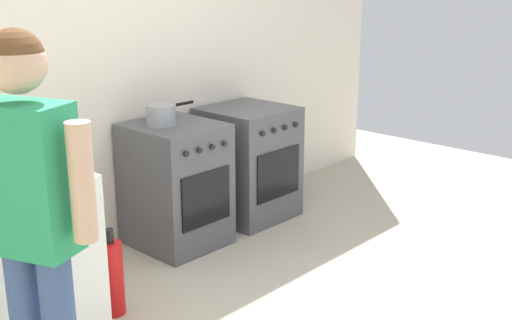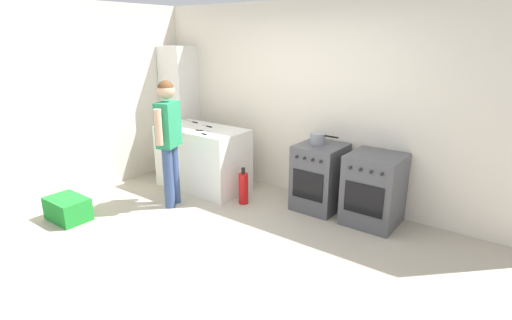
{
  "view_description": "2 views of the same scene",
  "coord_description": "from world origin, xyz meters",
  "px_view_note": "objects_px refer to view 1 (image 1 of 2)",
  "views": [
    {
      "loc": [
        -2.31,
        -1.63,
        1.82
      ],
      "look_at": [
        0.23,
        0.72,
        0.8
      ],
      "focal_mm": 45.0,
      "sensor_mm": 36.0,
      "label": 1
    },
    {
      "loc": [
        2.59,
        -2.75,
        2.16
      ],
      "look_at": [
        0.04,
        0.63,
        0.83
      ],
      "focal_mm": 28.0,
      "sensor_mm": 36.0,
      "label": 2
    }
  ],
  "objects_px": {
    "person": "(31,207)",
    "pot": "(161,115)",
    "oven_left": "(176,185)",
    "oven_right": "(248,163)",
    "fire_extinguisher": "(112,277)"
  },
  "relations": [
    {
      "from": "oven_left",
      "to": "person",
      "type": "xyz_separation_m",
      "value": [
        -1.59,
        -1.08,
        0.55
      ]
    },
    {
      "from": "oven_right",
      "to": "pot",
      "type": "xyz_separation_m",
      "value": [
        -0.79,
        0.04,
        0.49
      ]
    },
    {
      "from": "oven_left",
      "to": "pot",
      "type": "bearing_deg",
      "value": 152.61
    },
    {
      "from": "pot",
      "to": "fire_extinguisher",
      "type": "distance_m",
      "value": 1.18
    },
    {
      "from": "oven_right",
      "to": "person",
      "type": "bearing_deg",
      "value": -155.0
    },
    {
      "from": "oven_left",
      "to": "oven_right",
      "type": "distance_m",
      "value": 0.72
    },
    {
      "from": "fire_extinguisher",
      "to": "person",
      "type": "bearing_deg",
      "value": -140.31
    },
    {
      "from": "oven_right",
      "to": "pot",
      "type": "height_order",
      "value": "pot"
    },
    {
      "from": "oven_left",
      "to": "fire_extinguisher",
      "type": "height_order",
      "value": "oven_left"
    },
    {
      "from": "pot",
      "to": "person",
      "type": "xyz_separation_m",
      "value": [
        -1.52,
        -1.11,
        0.06
      ]
    },
    {
      "from": "pot",
      "to": "person",
      "type": "distance_m",
      "value": 1.89
    },
    {
      "from": "person",
      "to": "pot",
      "type": "bearing_deg",
      "value": 36.17
    },
    {
      "from": "oven_left",
      "to": "fire_extinguisher",
      "type": "distance_m",
      "value": 1.01
    },
    {
      "from": "pot",
      "to": "person",
      "type": "bearing_deg",
      "value": -143.83
    },
    {
      "from": "oven_left",
      "to": "pot",
      "type": "height_order",
      "value": "pot"
    }
  ]
}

